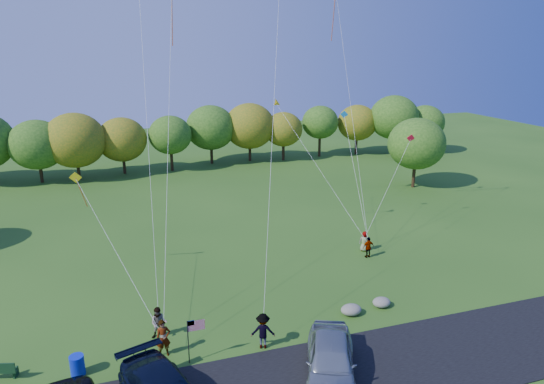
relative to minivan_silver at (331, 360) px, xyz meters
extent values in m
plane|color=#2A5317|center=(-2.36, 3.91, -1.01)|extent=(140.00, 140.00, 0.00)
cylinder|color=#392714|center=(-17.51, 41.77, 0.58)|extent=(0.36, 0.36, 3.17)
ellipsoid|color=#365D17|center=(-17.51, 41.77, 4.11)|extent=(5.98, 5.98, 5.38)
cylinder|color=#392714|center=(-11.72, 43.30, 0.22)|extent=(0.36, 0.36, 2.44)
ellipsoid|color=#365D17|center=(-11.72, 43.30, 3.57)|extent=(6.57, 6.57, 5.92)
cylinder|color=#392714|center=(-8.15, 42.40, 0.58)|extent=(0.36, 0.36, 3.18)
ellipsoid|color=#365D17|center=(-8.15, 42.40, 4.34)|extent=(6.67, 6.67, 6.00)
cylinder|color=#392714|center=(-2.74, 41.20, 0.49)|extent=(0.36, 0.36, 3.00)
ellipsoid|color=#365D17|center=(-2.74, 41.20, 3.88)|extent=(5.82, 5.82, 5.24)
cylinder|color=#392714|center=(2.28, 41.40, 0.55)|extent=(0.36, 0.36, 3.11)
ellipsoid|color=#365D17|center=(2.28, 41.40, 4.19)|extent=(6.43, 6.43, 5.78)
cylinder|color=#392714|center=(7.22, 41.23, 0.48)|extent=(0.36, 0.36, 2.98)
ellipsoid|color=#365D17|center=(7.22, 41.23, 3.70)|extent=(5.31, 5.31, 4.78)
cylinder|color=#392714|center=(13.41, 42.26, 0.46)|extent=(0.36, 0.36, 2.92)
ellipsoid|color=#234F15|center=(13.41, 42.26, 3.63)|extent=(5.27, 5.27, 4.74)
cylinder|color=#392714|center=(17.89, 42.91, 0.28)|extent=(0.36, 0.36, 2.58)
ellipsoid|color=#234F15|center=(17.89, 42.91, 3.82)|extent=(6.92, 6.92, 6.23)
cylinder|color=#392714|center=(23.05, 41.02, 0.51)|extent=(0.36, 0.36, 3.02)
ellipsoid|color=#234F15|center=(23.05, 41.02, 3.80)|extent=(5.48, 5.48, 4.93)
cylinder|color=#392714|center=(27.64, 43.60, 0.59)|extent=(0.36, 0.36, 3.19)
ellipsoid|color=#365D17|center=(27.64, 43.60, 3.97)|extent=(5.48, 5.48, 4.93)
cylinder|color=#392714|center=(32.63, 43.46, 0.29)|extent=(0.36, 0.36, 2.59)
ellipsoid|color=#234F15|center=(32.63, 43.46, 3.32)|extent=(5.35, 5.35, 4.81)
cylinder|color=#392714|center=(21.64, 25.91, 0.39)|extent=(0.36, 0.36, 2.80)
ellipsoid|color=#234F15|center=(21.64, 25.91, 3.74)|extent=(6.00, 6.00, 5.40)
imported|color=#9CA2A6|center=(0.00, 0.00, 0.00)|extent=(4.27, 5.98, 1.89)
imported|color=#4C4C59|center=(-7.06, 4.19, -0.04)|extent=(0.75, 0.53, 1.93)
imported|color=#4C4C59|center=(-7.12, 5.78, -0.12)|extent=(0.99, 0.86, 1.76)
imported|color=#4C4C59|center=(-2.21, 3.32, -0.07)|extent=(1.37, 1.03, 1.88)
imported|color=#4C4C59|center=(8.20, 11.35, -0.22)|extent=(0.93, 0.40, 1.57)
imported|color=#4C4C59|center=(8.47, 12.47, -0.24)|extent=(0.89, 0.83, 1.53)
cube|color=#123319|center=(-13.79, 4.72, -0.80)|extent=(0.20, 0.45, 0.41)
cylinder|color=#0C21C1|center=(-11.05, 3.95, -0.51)|extent=(0.66, 0.66, 0.99)
cylinder|color=black|center=(-5.97, 3.21, 0.15)|extent=(0.05, 0.05, 2.31)
cube|color=red|center=(-5.56, 3.21, 0.98)|extent=(0.83, 0.55, 0.02)
cube|color=navy|center=(-5.81, 3.22, 1.15)|extent=(0.33, 0.02, 0.26)
ellipsoid|color=gray|center=(3.48, 4.74, -0.70)|extent=(1.21, 0.95, 0.61)
ellipsoid|color=slate|center=(5.57, 4.97, -0.73)|extent=(1.07, 0.90, 0.56)
cone|color=yellow|center=(4.38, 20.81, 9.17)|extent=(0.79, 0.53, 0.70)
cube|color=red|center=(14.29, 16.25, 6.50)|extent=(0.68, 0.27, 0.65)
cube|color=yellow|center=(-10.96, 13.90, 5.95)|extent=(0.75, 0.18, 0.74)
cube|color=blue|center=(9.07, 17.89, 8.42)|extent=(0.57, 0.27, 0.60)
camera|label=1|loc=(-8.37, -17.06, 13.78)|focal=32.00mm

